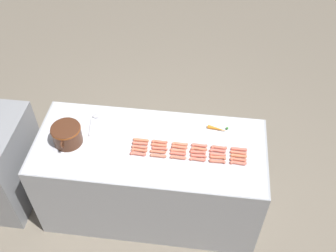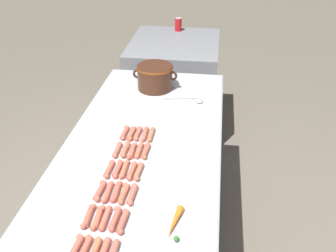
% 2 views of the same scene
% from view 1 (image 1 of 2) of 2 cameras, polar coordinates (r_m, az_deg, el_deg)
% --- Properties ---
extents(ground_plane, '(20.00, 20.00, 0.00)m').
position_cam_1_polar(ground_plane, '(4.03, -2.24, -11.20)').
color(ground_plane, '#756B5B').
extents(griddle_counter, '(0.85, 1.96, 0.91)m').
position_cam_1_polar(griddle_counter, '(3.66, -2.44, -7.41)').
color(griddle_counter, '#9EA0A5').
rests_on(griddle_counter, ground_plane).
extents(hot_dog_0, '(0.04, 0.14, 0.03)m').
position_cam_1_polar(hot_dog_0, '(3.21, 10.08, -5.26)').
color(hot_dog_0, '#D46854').
rests_on(hot_dog_0, griddle_counter).
extents(hot_dog_1, '(0.03, 0.14, 0.03)m').
position_cam_1_polar(hot_dog_1, '(3.20, 7.11, -5.07)').
color(hot_dog_1, '#CC644E').
rests_on(hot_dog_1, griddle_counter).
extents(hot_dog_2, '(0.03, 0.14, 0.03)m').
position_cam_1_polar(hot_dog_2, '(3.19, 4.30, -4.81)').
color(hot_dog_2, '#D06954').
rests_on(hot_dog_2, griddle_counter).
extents(hot_dog_3, '(0.03, 0.14, 0.03)m').
position_cam_1_polar(hot_dog_3, '(3.20, 1.48, -4.56)').
color(hot_dog_3, '#CB6850').
rests_on(hot_dog_3, griddle_counter).
extents(hot_dog_4, '(0.03, 0.14, 0.03)m').
position_cam_1_polar(hot_dog_4, '(3.21, -1.41, -4.30)').
color(hot_dog_4, '#C96D54').
rests_on(hot_dog_4, griddle_counter).
extents(hot_dog_5, '(0.03, 0.14, 0.03)m').
position_cam_1_polar(hot_dog_5, '(3.23, -4.33, -4.02)').
color(hot_dog_5, '#D66754').
rests_on(hot_dog_5, griddle_counter).
extents(hot_dog_6, '(0.03, 0.14, 0.03)m').
position_cam_1_polar(hot_dog_6, '(3.23, 10.08, -4.78)').
color(hot_dog_6, '#CE674D').
rests_on(hot_dog_6, griddle_counter).
extents(hot_dog_7, '(0.03, 0.14, 0.03)m').
position_cam_1_polar(hot_dog_7, '(3.22, 7.19, -4.51)').
color(hot_dog_7, '#CD6A4C').
rests_on(hot_dog_7, griddle_counter).
extents(hot_dog_8, '(0.03, 0.14, 0.03)m').
position_cam_1_polar(hot_dog_8, '(3.22, 4.41, -4.30)').
color(hot_dog_8, '#D76956').
rests_on(hot_dog_8, griddle_counter).
extents(hot_dog_9, '(0.03, 0.14, 0.03)m').
position_cam_1_polar(hot_dog_9, '(3.22, 1.45, -3.99)').
color(hot_dog_9, '#D76450').
rests_on(hot_dog_9, griddle_counter).
extents(hot_dog_10, '(0.03, 0.14, 0.03)m').
position_cam_1_polar(hot_dog_10, '(3.24, -1.46, -3.73)').
color(hot_dog_10, '#D16D50').
rests_on(hot_dog_10, griddle_counter).
extents(hot_dog_11, '(0.03, 0.14, 0.03)m').
position_cam_1_polar(hot_dog_11, '(3.25, -4.16, -3.50)').
color(hot_dog_11, '#CE6D4F').
rests_on(hot_dog_11, griddle_counter).
extents(hot_dog_12, '(0.03, 0.14, 0.03)m').
position_cam_1_polar(hot_dog_12, '(3.26, 10.16, -4.26)').
color(hot_dog_12, '#D7724C').
rests_on(hot_dog_12, griddle_counter).
extents(hot_dog_13, '(0.03, 0.14, 0.03)m').
position_cam_1_polar(hot_dog_13, '(3.24, 7.18, -4.08)').
color(hot_dog_13, '#D56A56').
rests_on(hot_dog_13, griddle_counter).
extents(hot_dog_14, '(0.03, 0.14, 0.03)m').
position_cam_1_polar(hot_dog_14, '(3.24, 4.31, -3.78)').
color(hot_dog_14, '#D56551').
rests_on(hot_dog_14, griddle_counter).
extents(hot_dog_15, '(0.03, 0.14, 0.03)m').
position_cam_1_polar(hot_dog_15, '(3.25, 1.47, -3.55)').
color(hot_dog_15, '#CD6D51').
rests_on(hot_dog_15, griddle_counter).
extents(hot_dog_16, '(0.03, 0.14, 0.03)m').
position_cam_1_polar(hot_dog_16, '(3.26, -1.22, -3.24)').
color(hot_dog_16, '#D86550').
rests_on(hot_dog_16, griddle_counter).
extents(hot_dog_17, '(0.03, 0.14, 0.03)m').
position_cam_1_polar(hot_dog_17, '(3.28, -4.13, -3.02)').
color(hot_dog_17, '#CF6B54').
rests_on(hot_dog_17, griddle_counter).
extents(hot_dog_18, '(0.03, 0.14, 0.03)m').
position_cam_1_polar(hot_dog_18, '(3.28, 10.11, -3.77)').
color(hot_dog_18, '#D56A50').
rests_on(hot_dog_18, griddle_counter).
extents(hot_dog_19, '(0.03, 0.14, 0.03)m').
position_cam_1_polar(hot_dog_19, '(3.27, 7.17, -3.59)').
color(hot_dog_19, '#D46555').
rests_on(hot_dog_19, griddle_counter).
extents(hot_dog_20, '(0.03, 0.14, 0.03)m').
position_cam_1_polar(hot_dog_20, '(3.26, 4.50, -3.33)').
color(hot_dog_20, '#D16D4D').
rests_on(hot_dog_20, griddle_counter).
extents(hot_dog_21, '(0.03, 0.14, 0.03)m').
position_cam_1_polar(hot_dog_21, '(3.27, 1.66, -3.07)').
color(hot_dog_21, '#D66A4E').
rests_on(hot_dog_21, griddle_counter).
extents(hot_dog_22, '(0.03, 0.14, 0.03)m').
position_cam_1_polar(hot_dog_22, '(3.28, -1.31, -2.76)').
color(hot_dog_22, '#D76E4F').
rests_on(hot_dog_22, griddle_counter).
extents(hot_dog_23, '(0.03, 0.14, 0.03)m').
position_cam_1_polar(hot_dog_23, '(3.30, -4.02, -2.49)').
color(hot_dog_23, '#D06A54').
rests_on(hot_dog_23, griddle_counter).
extents(hot_dog_24, '(0.03, 0.14, 0.03)m').
position_cam_1_polar(hot_dog_24, '(3.31, 10.20, -3.31)').
color(hot_dog_24, '#D86754').
rests_on(hot_dog_24, griddle_counter).
extents(hot_dog_25, '(0.03, 0.14, 0.03)m').
position_cam_1_polar(hot_dog_25, '(3.29, 7.37, -3.09)').
color(hot_dog_25, '#D06550').
rests_on(hot_dog_25, griddle_counter).
extents(hot_dog_26, '(0.03, 0.14, 0.03)m').
position_cam_1_polar(hot_dog_26, '(3.29, 4.54, -2.80)').
color(hot_dog_26, '#D76956').
rests_on(hot_dog_26, griddle_counter).
extents(hot_dog_27, '(0.03, 0.14, 0.03)m').
position_cam_1_polar(hot_dog_27, '(3.29, 1.72, -2.61)').
color(hot_dog_27, '#D17253').
rests_on(hot_dog_27, griddle_counter).
extents(hot_dog_28, '(0.03, 0.14, 0.03)m').
position_cam_1_polar(hot_dog_28, '(3.31, -1.22, -2.30)').
color(hot_dog_28, '#D3664C').
rests_on(hot_dog_28, griddle_counter).
extents(hot_dog_29, '(0.03, 0.14, 0.03)m').
position_cam_1_polar(hot_dog_29, '(3.33, -3.92, -2.04)').
color(hot_dog_29, '#CD714D').
rests_on(hot_dog_29, griddle_counter).
extents(bean_pot, '(0.31, 0.25, 0.17)m').
position_cam_1_polar(bean_pot, '(3.36, -14.39, -1.10)').
color(bean_pot, '#472616').
rests_on(bean_pot, griddle_counter).
extents(serving_spoon, '(0.27, 0.08, 0.02)m').
position_cam_1_polar(serving_spoon, '(3.55, -10.56, 0.93)').
color(serving_spoon, '#B7B7BC').
rests_on(serving_spoon, griddle_counter).
extents(carrot, '(0.07, 0.18, 0.03)m').
position_cam_1_polar(carrot, '(3.43, 7.22, -0.40)').
color(carrot, orange).
rests_on(carrot, griddle_counter).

